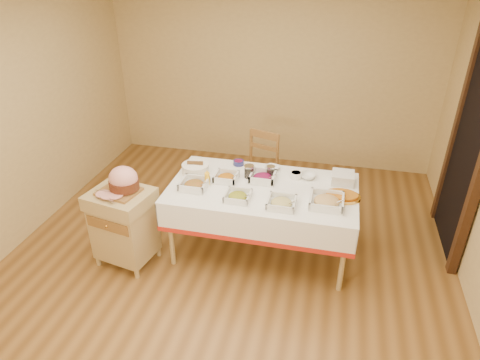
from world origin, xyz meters
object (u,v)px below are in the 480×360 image
(ham_on_board, at_px, (123,181))
(preserve_jar_left, at_px, (249,172))
(mustard_bottle, at_px, (207,178))
(plate_stack, at_px, (343,178))
(butcher_cart, at_px, (124,223))
(dining_chair, at_px, (258,170))
(brass_platter, at_px, (342,196))
(preserve_jar_right, at_px, (271,172))
(bread_basket, at_px, (195,168))
(dining_table, at_px, (262,201))

(ham_on_board, xyz_separation_m, preserve_jar_left, (1.07, 0.62, -0.09))
(mustard_bottle, height_order, plate_stack, mustard_bottle)
(preserve_jar_left, distance_m, plate_stack, 0.93)
(butcher_cart, relative_size, plate_stack, 3.71)
(dining_chair, xyz_separation_m, plate_stack, (0.96, -0.61, 0.34))
(ham_on_board, distance_m, mustard_bottle, 0.80)
(brass_platter, bearing_deg, mustard_bottle, -178.20)
(butcher_cart, relative_size, preserve_jar_right, 7.00)
(preserve_jar_right, height_order, brass_platter, preserve_jar_right)
(butcher_cart, xyz_separation_m, bread_basket, (0.55, 0.61, 0.36))
(dining_chair, height_order, preserve_jar_right, dining_chair)
(dining_chair, bearing_deg, preserve_jar_left, -86.94)
(bread_basket, distance_m, plate_stack, 1.49)
(dining_chair, height_order, bread_basket, dining_chair)
(dining_chair, xyz_separation_m, mustard_bottle, (-0.33, -0.95, 0.35))
(preserve_jar_right, xyz_separation_m, mustard_bottle, (-0.58, -0.31, 0.02))
(mustard_bottle, xyz_separation_m, bread_basket, (-0.19, 0.20, -0.02))
(ham_on_board, height_order, brass_platter, ham_on_board)
(plate_stack, bearing_deg, dining_table, -159.88)
(dining_chair, distance_m, bread_basket, 0.97)
(dining_table, distance_m, plate_stack, 0.83)
(butcher_cart, relative_size, brass_platter, 2.29)
(dining_table, height_order, brass_platter, brass_platter)
(ham_on_board, xyz_separation_m, preserve_jar_right, (1.28, 0.69, -0.10))
(plate_stack, bearing_deg, brass_platter, -89.70)
(mustard_bottle, height_order, brass_platter, mustard_bottle)
(preserve_jar_right, distance_m, bread_basket, 0.78)
(bread_basket, bearing_deg, dining_table, -10.38)
(dining_table, distance_m, preserve_jar_left, 0.33)
(dining_table, height_order, ham_on_board, ham_on_board)
(bread_basket, bearing_deg, butcher_cart, -131.89)
(butcher_cart, height_order, brass_platter, brass_platter)
(dining_table, relative_size, preserve_jar_right, 15.98)
(preserve_jar_left, bearing_deg, brass_platter, -12.02)
(preserve_jar_right, xyz_separation_m, plate_stack, (0.71, 0.03, 0.00))
(preserve_jar_left, height_order, preserve_jar_right, preserve_jar_left)
(preserve_jar_left, xyz_separation_m, brass_platter, (0.93, -0.20, -0.04))
(butcher_cart, bearing_deg, preserve_jar_left, 30.33)
(dining_chair, distance_m, ham_on_board, 1.73)
(preserve_jar_right, distance_m, brass_platter, 0.77)
(butcher_cart, xyz_separation_m, dining_chair, (1.07, 1.36, 0.02))
(dining_table, height_order, mustard_bottle, mustard_bottle)
(preserve_jar_left, distance_m, bread_basket, 0.56)
(mustard_bottle, bearing_deg, ham_on_board, -151.57)
(dining_chair, relative_size, ham_on_board, 2.38)
(ham_on_board, relative_size, bread_basket, 1.41)
(butcher_cart, distance_m, dining_chair, 1.73)
(preserve_jar_right, height_order, plate_stack, preserve_jar_right)
(dining_chair, bearing_deg, plate_stack, -32.20)
(butcher_cart, xyz_separation_m, mustard_bottle, (0.74, 0.41, 0.38))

